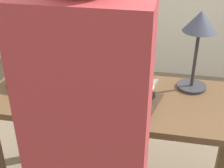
{
  "coord_description": "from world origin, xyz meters",
  "views": [
    {
      "loc": [
        0.24,
        -1.39,
        1.58
      ],
      "look_at": [
        -0.03,
        -0.02,
        0.81
      ],
      "focal_mm": 50.0,
      "sensor_mm": 36.0,
      "label": 1
    }
  ],
  "objects_px": {
    "book_standing_upright": "(67,67)",
    "reading_lamp": "(199,30)",
    "open_book": "(108,95)",
    "book_stack_tall": "(35,72)",
    "coffee_mug": "(71,79)"
  },
  "relations": [
    {
      "from": "open_book",
      "to": "reading_lamp",
      "type": "distance_m",
      "value": 0.57
    },
    {
      "from": "book_standing_upright",
      "to": "reading_lamp",
      "type": "relative_size",
      "value": 0.55
    },
    {
      "from": "book_stack_tall",
      "to": "book_standing_upright",
      "type": "bearing_deg",
      "value": -6.6
    },
    {
      "from": "open_book",
      "to": "coffee_mug",
      "type": "height_order",
      "value": "coffee_mug"
    },
    {
      "from": "book_stack_tall",
      "to": "reading_lamp",
      "type": "distance_m",
      "value": 0.92
    },
    {
      "from": "open_book",
      "to": "reading_lamp",
      "type": "bearing_deg",
      "value": 39.5
    },
    {
      "from": "reading_lamp",
      "to": "coffee_mug",
      "type": "relative_size",
      "value": 4.35
    },
    {
      "from": "open_book",
      "to": "coffee_mug",
      "type": "relative_size",
      "value": 5.68
    },
    {
      "from": "coffee_mug",
      "to": "book_standing_upright",
      "type": "bearing_deg",
      "value": 150.32
    },
    {
      "from": "open_book",
      "to": "book_stack_tall",
      "type": "distance_m",
      "value": 0.47
    },
    {
      "from": "book_standing_upright",
      "to": "book_stack_tall",
      "type": "bearing_deg",
      "value": -178.27
    },
    {
      "from": "book_standing_upright",
      "to": "coffee_mug",
      "type": "height_order",
      "value": "book_standing_upright"
    },
    {
      "from": "coffee_mug",
      "to": "open_book",
      "type": "bearing_deg",
      "value": -22.15
    },
    {
      "from": "book_stack_tall",
      "to": "coffee_mug",
      "type": "height_order",
      "value": "book_stack_tall"
    },
    {
      "from": "open_book",
      "to": "reading_lamp",
      "type": "xyz_separation_m",
      "value": [
        0.43,
        0.21,
        0.3
      ]
    }
  ]
}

